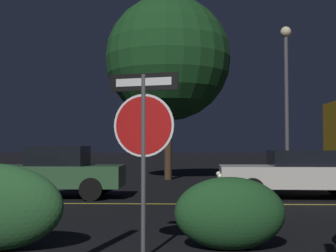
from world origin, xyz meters
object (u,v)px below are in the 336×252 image
object	(u,v)px
passing_car_2	(55,172)
passing_car_3	(298,173)
stop_sign	(144,126)
tree_1	(168,59)
hedge_bush_2	(230,213)
street_lamp	(286,83)

from	to	relation	value
passing_car_2	passing_car_3	world-z (taller)	passing_car_2
stop_sign	tree_1	xyz separation A→B (m)	(-0.23, 14.51, 3.64)
hedge_bush_2	stop_sign	bearing A→B (deg)	-154.01
passing_car_3	tree_1	distance (m)	9.42
passing_car_2	street_lamp	distance (m)	9.92
stop_sign	street_lamp	xyz separation A→B (m)	(4.51, 12.58, 2.27)
tree_1	passing_car_3	bearing A→B (deg)	-61.85
passing_car_2	hedge_bush_2	bearing A→B (deg)	-147.80
hedge_bush_2	passing_car_3	world-z (taller)	passing_car_3
stop_sign	street_lamp	distance (m)	13.55
hedge_bush_2	passing_car_2	world-z (taller)	passing_car_2
stop_sign	passing_car_3	world-z (taller)	stop_sign
street_lamp	tree_1	world-z (taller)	tree_1
passing_car_2	street_lamp	xyz separation A→B (m)	(7.62, 5.49, 3.22)
passing_car_2	tree_1	world-z (taller)	tree_1
street_lamp	stop_sign	bearing A→B (deg)	-109.71
passing_car_2	passing_car_3	xyz separation A→B (m)	(6.75, 0.18, -0.03)
stop_sign	passing_car_2	bearing A→B (deg)	127.42
stop_sign	hedge_bush_2	bearing A→B (deg)	39.73
passing_car_3	hedge_bush_2	bearing A→B (deg)	161.61
passing_car_3	stop_sign	bearing A→B (deg)	155.53
street_lamp	tree_1	size ratio (longest dim) A/B	0.77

